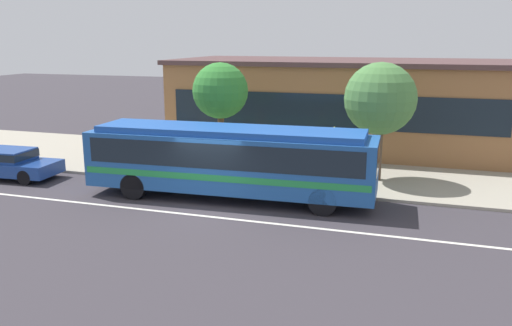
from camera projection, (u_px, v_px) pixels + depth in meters
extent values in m
plane|color=#38333A|center=(207.00, 209.00, 19.16)|extent=(120.00, 120.00, 0.00)
cube|color=#A19A88|center=(262.00, 165.00, 25.46)|extent=(60.00, 8.00, 0.12)
cube|color=silver|center=(198.00, 215.00, 18.42)|extent=(56.00, 0.16, 0.01)
cube|color=#2156A1|center=(230.00, 161.00, 20.08)|extent=(11.09, 2.92, 2.09)
cube|color=#1D4FA9|center=(229.00, 131.00, 19.81)|extent=(10.20, 2.59, 0.24)
cube|color=#19232D|center=(229.00, 150.00, 19.98)|extent=(10.43, 2.92, 0.92)
cube|color=#249048|center=(230.00, 171.00, 20.16)|extent=(10.87, 2.93, 0.24)
cube|color=#19232D|center=(377.00, 159.00, 18.58)|extent=(0.21, 2.15, 1.01)
cylinder|color=black|center=(331.00, 185.00, 20.35)|extent=(1.01, 0.32, 1.00)
cylinder|color=black|center=(323.00, 201.00, 18.32)|extent=(1.01, 0.32, 1.00)
cylinder|color=black|center=(158.00, 173.00, 22.22)|extent=(1.01, 0.32, 1.00)
cylinder|color=black|center=(133.00, 186.00, 20.19)|extent=(1.01, 0.32, 1.00)
cube|color=navy|center=(7.00, 166.00, 23.27)|extent=(4.67, 2.08, 0.55)
cube|color=navy|center=(2.00, 154.00, 23.21)|extent=(2.65, 1.75, 0.50)
cube|color=#19232D|center=(2.00, 154.00, 23.20)|extent=(2.69, 1.77, 0.32)
cylinder|color=black|center=(49.00, 169.00, 23.70)|extent=(0.65, 0.25, 0.64)
cylinder|color=black|center=(25.00, 178.00, 22.18)|extent=(0.65, 0.25, 0.64)
cylinder|color=#3C3040|center=(286.00, 169.00, 22.55)|extent=(0.14, 0.14, 0.91)
cylinder|color=#3C3040|center=(283.00, 170.00, 22.44)|extent=(0.14, 0.14, 0.91)
cylinder|color=#489A40|center=(285.00, 152.00, 22.32)|extent=(0.45, 0.45, 0.64)
sphere|color=tan|center=(285.00, 142.00, 22.22)|extent=(0.20, 0.20, 0.20)
cylinder|color=#666058|center=(195.00, 167.00, 22.99)|extent=(0.14, 0.14, 0.85)
cylinder|color=#666058|center=(193.00, 167.00, 23.11)|extent=(0.14, 0.14, 0.85)
cylinder|color=gold|center=(194.00, 151.00, 22.88)|extent=(0.47, 0.47, 0.61)
sphere|color=#DDAD93|center=(194.00, 141.00, 22.79)|extent=(0.22, 0.22, 0.22)
cylinder|color=#2E2F36|center=(157.00, 159.00, 24.43)|extent=(0.14, 0.14, 0.90)
cylinder|color=#2E2F36|center=(155.00, 160.00, 24.29)|extent=(0.14, 0.14, 0.90)
cylinder|color=gold|center=(155.00, 143.00, 24.18)|extent=(0.34, 0.34, 0.64)
sphere|color=tan|center=(155.00, 134.00, 24.09)|extent=(0.22, 0.22, 0.22)
cylinder|color=gray|center=(332.00, 160.00, 20.82)|extent=(0.08, 0.08, 2.44)
cube|color=yellow|center=(333.00, 135.00, 20.58)|extent=(0.05, 0.44, 0.56)
cylinder|color=brown|center=(221.00, 140.00, 24.31)|extent=(0.29, 0.29, 2.71)
sphere|color=#348333|center=(220.00, 91.00, 23.79)|extent=(2.52, 2.52, 2.52)
cylinder|color=brown|center=(377.00, 152.00, 22.39)|extent=(0.39, 0.39, 2.41)
sphere|color=#4D8344|center=(380.00, 99.00, 21.87)|extent=(3.00, 3.00, 3.00)
cube|color=#97653E|center=(341.00, 107.00, 29.23)|extent=(17.76, 7.51, 4.64)
cube|color=#19232D|center=(329.00, 111.00, 25.68)|extent=(16.34, 0.04, 1.67)
cube|color=#503737|center=(342.00, 62.00, 28.67)|extent=(18.16, 7.91, 0.24)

